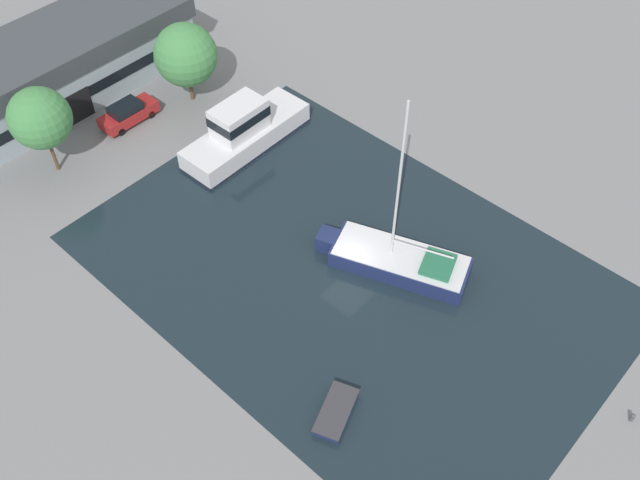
# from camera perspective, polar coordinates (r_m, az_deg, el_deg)

# --- Properties ---
(ground_plane) EXTENTS (440.00, 440.00, 0.00)m
(ground_plane) POSITION_cam_1_polar(r_m,az_deg,el_deg) (43.98, 2.31, -2.44)
(ground_plane) COLOR slate
(water_canal) EXTENTS (21.82, 32.00, 0.01)m
(water_canal) POSITION_cam_1_polar(r_m,az_deg,el_deg) (43.97, 2.31, -2.44)
(water_canal) COLOR black
(water_canal) RESTS_ON ground
(warehouse_building) EXTENTS (23.84, 7.65, 5.06)m
(warehouse_building) POSITION_cam_1_polar(r_m,az_deg,el_deg) (58.50, -21.18, 12.41)
(warehouse_building) COLOR #99A8B2
(warehouse_building) RESTS_ON ground
(quay_tree_near_building) EXTENTS (4.70, 4.70, 6.32)m
(quay_tree_near_building) POSITION_cam_1_polar(r_m,az_deg,el_deg) (54.96, -10.70, 14.34)
(quay_tree_near_building) COLOR brown
(quay_tree_near_building) RESTS_ON ground
(quay_tree_by_water) EXTENTS (4.17, 4.17, 6.58)m
(quay_tree_by_water) POSITION_cam_1_polar(r_m,az_deg,el_deg) (50.74, -21.50, 9.04)
(quay_tree_by_water) COLOR brown
(quay_tree_by_water) RESTS_ON ground
(parked_car) EXTENTS (4.46, 1.77, 1.66)m
(parked_car) POSITION_cam_1_polar(r_m,az_deg,el_deg) (55.48, -15.11, 9.78)
(parked_car) COLOR maroon
(parked_car) RESTS_ON ground
(sailboat_moored) EXTENTS (5.74, 9.74, 12.58)m
(sailboat_moored) POSITION_cam_1_polar(r_m,az_deg,el_deg) (43.85, 6.21, -1.58)
(sailboat_moored) COLOR #19234C
(sailboat_moored) RESTS_ON water_canal
(motor_cruiser) EXTENTS (10.19, 3.46, 3.83)m
(motor_cruiser) POSITION_cam_1_polar(r_m,az_deg,el_deg) (51.44, -6.10, 8.64)
(motor_cruiser) COLOR silver
(motor_cruiser) RESTS_ON water_canal
(small_dinghy) EXTENTS (3.51, 2.51, 0.51)m
(small_dinghy) POSITION_cam_1_polar(r_m,az_deg,el_deg) (38.32, 1.29, -13.60)
(small_dinghy) COLOR #19234C
(small_dinghy) RESTS_ON water_canal
(mooring_bollard) EXTENTS (0.25, 0.25, 0.57)m
(mooring_bollard) POSITION_cam_1_polar(r_m,az_deg,el_deg) (41.45, 23.72, -12.84)
(mooring_bollard) COLOR #47474C
(mooring_bollard) RESTS_ON ground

